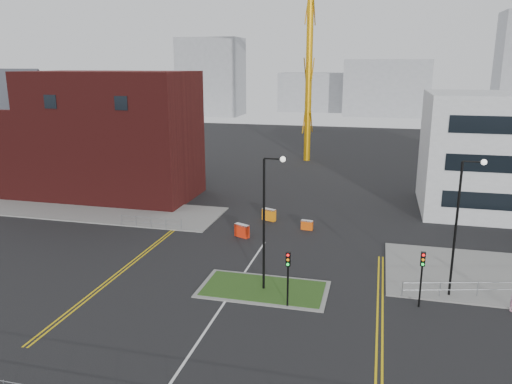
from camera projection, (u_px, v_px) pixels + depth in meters
ground at (193, 350)px, 26.56m from camera, size 200.00×200.00×0.00m
pavement_left at (89, 209)px, 51.90m from camera, size 28.00×8.00×0.12m
island_kerb at (264, 289)px, 33.60m from camera, size 8.60×4.60×0.08m
grass_island at (264, 289)px, 33.59m from camera, size 8.00×4.00×0.12m
brick_building at (90, 136)px, 56.54m from camera, size 24.20×10.07×14.24m
streetlamp_island at (267, 213)px, 32.21m from camera, size 1.46×0.36×9.18m
streetlamp_right_near at (461, 218)px, 31.27m from camera, size 1.46×0.36×9.18m
traffic_light_island at (288, 269)px, 30.60m from camera, size 0.28×0.33×3.65m
traffic_light_right at (422, 269)px, 30.61m from camera, size 0.28×0.33×3.65m
railing_left at (151, 221)px, 45.86m from camera, size 6.05×0.05×1.10m
centre_line at (206, 331)px, 28.44m from camera, size 0.15×30.00×0.01m
yellow_left_a at (129, 263)px, 38.06m from camera, size 0.12×24.00×0.01m
yellow_left_b at (133, 264)px, 37.99m from camera, size 0.12×24.00×0.01m
yellow_right_a at (377, 317)px, 29.97m from camera, size 0.12×20.00×0.01m
yellow_right_b at (382, 318)px, 29.90m from camera, size 0.12×20.00×0.01m
skyline_a at (211, 77)px, 145.94m from camera, size 18.00×12.00×22.00m
skyline_b at (386, 88)px, 144.37m from camera, size 24.00×12.00×16.00m
skyline_d at (327, 92)px, 158.48m from camera, size 30.00×12.00×12.00m
barrier_left at (242, 230)px, 43.71m from camera, size 1.44×0.99×1.16m
barrier_mid at (307, 225)px, 45.64m from camera, size 1.10×0.47×0.90m
barrier_right at (269, 214)px, 48.35m from camera, size 1.44×0.94×1.16m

